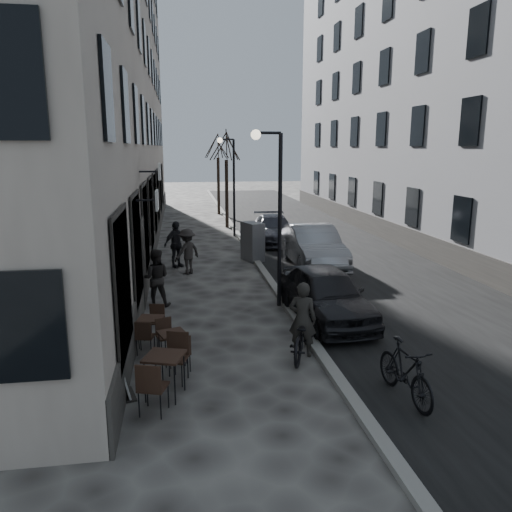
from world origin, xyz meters
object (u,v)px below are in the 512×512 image
object	(u,v)px
moped	(405,371)
pedestrian_near	(156,278)
car_far	(274,229)
streetlamp_far	(231,176)
bistro_set_a	(165,371)
sign_board	(122,376)
bicycle	(302,333)
pedestrian_far	(176,244)
car_mid	(313,246)
bistro_set_c	(151,328)
bistro_set_b	(173,344)
tree_near	(226,146)
utility_cabinet	(253,242)
car_near	(326,294)
tree_far	(218,146)
pedestrian_mid	(187,252)
streetlamp_near	(274,200)

from	to	relation	value
moped	pedestrian_near	bearing A→B (deg)	120.74
car_far	streetlamp_far	bearing A→B (deg)	135.27
bistro_set_a	sign_board	xyz separation A→B (m)	(-0.80, 0.13, -0.09)
bicycle	pedestrian_far	world-z (taller)	pedestrian_far
moped	car_mid	bearing A→B (deg)	77.98
bistro_set_c	car_far	world-z (taller)	car_far
bistro_set_c	sign_board	bearing A→B (deg)	-87.91
pedestrian_far	pedestrian_near	bearing A→B (deg)	-134.41
bistro_set_b	tree_near	bearing A→B (deg)	62.50
bistro_set_b	bicycle	size ratio (longest dim) A/B	0.71
streetlamp_far	bistro_set_b	size ratio (longest dim) A/B	3.61
bistro_set_a	utility_cabinet	xyz separation A→B (m)	(3.31, 11.18, 0.29)
pedestrian_near	car_near	distance (m)	4.99
tree_near	tree_far	bearing A→B (deg)	90.00
tree_near	bistro_set_a	xyz separation A→B (m)	(-3.11, -20.10, -4.15)
pedestrian_mid	car_near	size ratio (longest dim) A/B	0.39
tree_far	bistro_set_b	distance (m)	25.09
bistro_set_b	bicycle	world-z (taller)	bicycle
tree_far	bistro_set_b	size ratio (longest dim) A/B	4.05
bistro_set_c	bicycle	xyz separation A→B (m)	(3.41, -1.12, 0.11)
pedestrian_near	pedestrian_far	world-z (taller)	pedestrian_far
pedestrian_mid	bicycle	bearing A→B (deg)	66.97
pedestrian_far	car_near	distance (m)	7.91
utility_cabinet	moped	size ratio (longest dim) A/B	0.86
bistro_set_c	car_mid	world-z (taller)	car_mid
car_near	bicycle	bearing A→B (deg)	-122.33
utility_cabinet	bicycle	world-z (taller)	utility_cabinet
pedestrian_mid	moped	xyz separation A→B (m)	(3.81, -10.14, -0.29)
streetlamp_far	bicycle	distance (m)	15.85
tree_far	bistro_set_a	distance (m)	26.62
bicycle	car_far	world-z (taller)	car_far
streetlamp_far	moped	xyz separation A→B (m)	(1.37, -17.88, -2.60)
streetlamp_near	bistro_set_c	distance (m)	5.06
streetlamp_near	utility_cabinet	size ratio (longest dim) A/B	3.19
car_mid	car_far	world-z (taller)	car_mid
streetlamp_near	tree_far	size ratio (longest dim) A/B	0.89
pedestrian_mid	car_mid	bearing A→B (deg)	145.01
utility_cabinet	pedestrian_mid	xyz separation A→B (m)	(-2.71, -1.82, 0.05)
bistro_set_c	car_far	size ratio (longest dim) A/B	0.31
pedestrian_mid	car_far	world-z (taller)	pedestrian_mid
streetlamp_near	pedestrian_mid	bearing A→B (deg)	119.83
sign_board	car_mid	xyz separation A→B (m)	(6.31, 9.66, 0.39)
streetlamp_near	car_near	bearing A→B (deg)	-50.22
bistro_set_a	car_far	xyz separation A→B (m)	(4.93, 15.02, 0.15)
streetlamp_far	bicycle	bearing A→B (deg)	-90.10
tree_near	pedestrian_far	xyz separation A→B (m)	(-2.93, -9.60, -3.75)
streetlamp_far	bistro_set_c	world-z (taller)	streetlamp_far
tree_near	bistro_set_c	distance (m)	18.35
streetlamp_near	moped	size ratio (longest dim) A/B	2.75
tree_near	sign_board	world-z (taller)	tree_near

